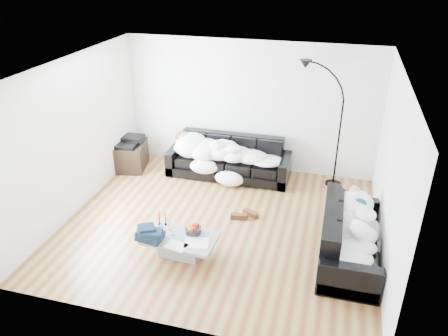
% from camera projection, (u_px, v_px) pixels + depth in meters
% --- Properties ---
extents(ground, '(5.00, 5.00, 0.00)m').
position_uv_depth(ground, '(219.00, 224.00, 7.24)').
color(ground, brown).
rests_on(ground, ground).
extents(wall_back, '(5.00, 0.02, 2.60)m').
position_uv_depth(wall_back, '(250.00, 107.00, 8.59)').
color(wall_back, silver).
rests_on(wall_back, ground).
extents(wall_left, '(0.02, 4.50, 2.60)m').
position_uv_depth(wall_left, '(74.00, 137.00, 7.24)').
color(wall_left, silver).
rests_on(wall_left, ground).
extents(wall_right, '(0.02, 4.50, 2.60)m').
position_uv_depth(wall_right, '(391.00, 173.00, 6.07)').
color(wall_right, silver).
rests_on(wall_right, ground).
extents(ceiling, '(5.00, 5.00, 0.00)m').
position_uv_depth(ceiling, '(218.00, 68.00, 6.07)').
color(ceiling, white).
rests_on(ceiling, ground).
extents(sofa_back, '(2.41, 0.83, 0.79)m').
position_uv_depth(sofa_back, '(229.00, 158.00, 8.62)').
color(sofa_back, black).
rests_on(sofa_back, ground).
extents(sofa_right, '(0.83, 1.93, 0.78)m').
position_uv_depth(sofa_right, '(351.00, 235.00, 6.31)').
color(sofa_right, black).
rests_on(sofa_right, ground).
extents(sleeper_back, '(2.04, 0.70, 0.41)m').
position_uv_depth(sleeper_back, '(228.00, 148.00, 8.48)').
color(sleeper_back, white).
rests_on(sleeper_back, sofa_back).
extents(sleeper_right, '(0.70, 1.66, 0.40)m').
position_uv_depth(sleeper_right, '(353.00, 221.00, 6.21)').
color(sleeper_right, white).
rests_on(sleeper_right, sofa_right).
extents(teal_cushion, '(0.42, 0.38, 0.20)m').
position_uv_depth(teal_cushion, '(350.00, 194.00, 6.69)').
color(teal_cushion, '#09443F').
rests_on(teal_cushion, sofa_right).
extents(coffee_table, '(1.10, 0.67, 0.31)m').
position_uv_depth(coffee_table, '(181.00, 245.00, 6.47)').
color(coffee_table, '#939699').
rests_on(coffee_table, ground).
extents(fruit_bowl, '(0.26, 0.26, 0.15)m').
position_uv_depth(fruit_bowl, '(193.00, 228.00, 6.45)').
color(fruit_bowl, white).
rests_on(fruit_bowl, coffee_table).
extents(wine_glass_a, '(0.09, 0.09, 0.16)m').
position_uv_depth(wine_glass_a, '(169.00, 226.00, 6.51)').
color(wine_glass_a, white).
rests_on(wine_glass_a, coffee_table).
extents(wine_glass_b, '(0.07, 0.07, 0.15)m').
position_uv_depth(wine_glass_b, '(161.00, 229.00, 6.45)').
color(wine_glass_b, white).
rests_on(wine_glass_b, coffee_table).
extents(wine_glass_c, '(0.09, 0.09, 0.17)m').
position_uv_depth(wine_glass_c, '(173.00, 231.00, 6.39)').
color(wine_glass_c, white).
rests_on(wine_glass_c, coffee_table).
extents(candle_left, '(0.05, 0.05, 0.25)m').
position_uv_depth(candle_left, '(159.00, 218.00, 6.61)').
color(candle_left, maroon).
rests_on(candle_left, coffee_table).
extents(candle_right, '(0.05, 0.05, 0.22)m').
position_uv_depth(candle_right, '(165.00, 219.00, 6.62)').
color(candle_right, maroon).
rests_on(candle_right, coffee_table).
extents(newspaper_a, '(0.40, 0.33, 0.01)m').
position_uv_depth(newspaper_a, '(196.00, 243.00, 6.26)').
color(newspaper_a, silver).
rests_on(newspaper_a, coffee_table).
extents(newspaper_b, '(0.34, 0.27, 0.01)m').
position_uv_depth(newspaper_b, '(176.00, 246.00, 6.20)').
color(newspaper_b, silver).
rests_on(newspaper_b, coffee_table).
extents(navy_jacket, '(0.45, 0.40, 0.19)m').
position_uv_depth(navy_jacket, '(149.00, 230.00, 6.25)').
color(navy_jacket, black).
rests_on(navy_jacket, coffee_table).
extents(shoes, '(0.47, 0.35, 0.10)m').
position_uv_depth(shoes, '(244.00, 215.00, 7.41)').
color(shoes, '#472311').
rests_on(shoes, ground).
extents(av_cabinet, '(0.69, 0.88, 0.54)m').
position_uv_depth(av_cabinet, '(132.00, 156.00, 9.01)').
color(av_cabinet, black).
rests_on(av_cabinet, ground).
extents(stereo, '(0.45, 0.36, 0.13)m').
position_uv_depth(stereo, '(130.00, 141.00, 8.86)').
color(stereo, black).
rests_on(stereo, av_cabinet).
extents(floor_lamp, '(0.81, 0.49, 2.09)m').
position_uv_depth(floor_lamp, '(339.00, 134.00, 8.00)').
color(floor_lamp, black).
rests_on(floor_lamp, ground).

